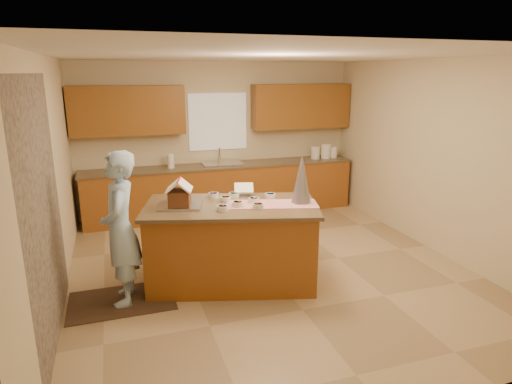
% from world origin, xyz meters
% --- Properties ---
extents(floor, '(5.50, 5.50, 0.00)m').
position_xyz_m(floor, '(0.00, 0.00, 0.00)').
color(floor, tan).
rests_on(floor, ground).
extents(ceiling, '(5.50, 5.50, 0.00)m').
position_xyz_m(ceiling, '(0.00, 0.00, 2.70)').
color(ceiling, silver).
rests_on(ceiling, floor).
extents(wall_back, '(5.50, 5.50, 0.00)m').
position_xyz_m(wall_back, '(0.00, 2.75, 1.35)').
color(wall_back, beige).
rests_on(wall_back, floor).
extents(wall_front, '(5.50, 5.50, 0.00)m').
position_xyz_m(wall_front, '(0.00, -2.75, 1.35)').
color(wall_front, beige).
rests_on(wall_front, floor).
extents(wall_left, '(5.50, 5.50, 0.00)m').
position_xyz_m(wall_left, '(-2.50, 0.00, 1.35)').
color(wall_left, beige).
rests_on(wall_left, floor).
extents(wall_right, '(5.50, 5.50, 0.00)m').
position_xyz_m(wall_right, '(2.50, 0.00, 1.35)').
color(wall_right, beige).
rests_on(wall_right, floor).
extents(stone_accent, '(0.00, 2.50, 2.50)m').
position_xyz_m(stone_accent, '(-2.48, -0.80, 1.25)').
color(stone_accent, gray).
rests_on(stone_accent, wall_left).
extents(window_curtain, '(1.05, 0.03, 1.00)m').
position_xyz_m(window_curtain, '(0.00, 2.72, 1.65)').
color(window_curtain, white).
rests_on(window_curtain, wall_back).
extents(back_counter_base, '(4.80, 0.60, 0.88)m').
position_xyz_m(back_counter_base, '(0.00, 2.45, 0.44)').
color(back_counter_base, brown).
rests_on(back_counter_base, floor).
extents(back_counter_top, '(4.85, 0.63, 0.04)m').
position_xyz_m(back_counter_top, '(0.00, 2.45, 0.90)').
color(back_counter_top, brown).
rests_on(back_counter_top, back_counter_base).
extents(upper_cabinet_left, '(1.85, 0.35, 0.80)m').
position_xyz_m(upper_cabinet_left, '(-1.55, 2.57, 1.90)').
color(upper_cabinet_left, brown).
rests_on(upper_cabinet_left, wall_back).
extents(upper_cabinet_right, '(1.85, 0.35, 0.80)m').
position_xyz_m(upper_cabinet_right, '(1.55, 2.57, 1.90)').
color(upper_cabinet_right, brown).
rests_on(upper_cabinet_right, wall_back).
extents(sink, '(0.70, 0.45, 0.12)m').
position_xyz_m(sink, '(0.00, 2.45, 0.89)').
color(sink, silver).
rests_on(sink, back_counter_top).
extents(faucet, '(0.03, 0.03, 0.28)m').
position_xyz_m(faucet, '(0.00, 2.63, 1.06)').
color(faucet, silver).
rests_on(faucet, back_counter_top).
extents(island_base, '(2.13, 1.45, 0.95)m').
position_xyz_m(island_base, '(-0.55, -0.24, 0.47)').
color(island_base, brown).
rests_on(island_base, floor).
extents(island_top, '(2.24, 1.56, 0.04)m').
position_xyz_m(island_top, '(-0.55, -0.24, 0.97)').
color(island_top, brown).
rests_on(island_top, island_base).
extents(table_runner, '(1.14, 0.66, 0.01)m').
position_xyz_m(table_runner, '(-0.09, -0.36, 1.00)').
color(table_runner, '#A20B13').
rests_on(table_runner, island_top).
extents(baking_tray, '(0.58, 0.49, 0.03)m').
position_xyz_m(baking_tray, '(-1.14, -0.13, 1.01)').
color(baking_tray, silver).
rests_on(baking_tray, island_top).
extents(cookbook, '(0.28, 0.24, 0.10)m').
position_xyz_m(cookbook, '(-0.29, 0.12, 1.09)').
color(cookbook, white).
rests_on(cookbook, island_top).
extents(tinsel_tree, '(0.29, 0.29, 0.59)m').
position_xyz_m(tinsel_tree, '(0.27, -0.41, 1.29)').
color(tinsel_tree, silver).
rests_on(tinsel_tree, island_top).
extents(rug, '(1.16, 0.76, 0.01)m').
position_xyz_m(rug, '(-1.87, -0.33, 0.01)').
color(rug, black).
rests_on(rug, floor).
extents(boy, '(0.48, 0.67, 1.71)m').
position_xyz_m(boy, '(-1.82, -0.33, 0.87)').
color(boy, '#ACD1F4').
rests_on(boy, rug).
extents(canister_a, '(0.17, 0.17, 0.23)m').
position_xyz_m(canister_a, '(1.82, 2.45, 1.03)').
color(canister_a, white).
rests_on(canister_a, back_counter_top).
extents(canister_b, '(0.19, 0.19, 0.27)m').
position_xyz_m(canister_b, '(2.04, 2.45, 1.05)').
color(canister_b, white).
rests_on(canister_b, back_counter_top).
extents(canister_c, '(0.14, 0.14, 0.21)m').
position_xyz_m(canister_c, '(2.20, 2.45, 1.02)').
color(canister_c, white).
rests_on(canister_c, back_counter_top).
extents(paper_towel, '(0.11, 0.11, 0.25)m').
position_xyz_m(paper_towel, '(-0.90, 2.45, 1.04)').
color(paper_towel, white).
rests_on(paper_towel, back_counter_top).
extents(gingerbread_house, '(0.36, 0.37, 0.30)m').
position_xyz_m(gingerbread_house, '(-1.14, -0.13, 1.13)').
color(gingerbread_house, '#5D2A18').
rests_on(gingerbread_house, baking_tray).
extents(candy_bowls, '(0.82, 0.74, 0.06)m').
position_xyz_m(candy_bowls, '(-0.43, -0.18, 1.02)').
color(candy_bowls, pink).
rests_on(candy_bowls, island_top).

